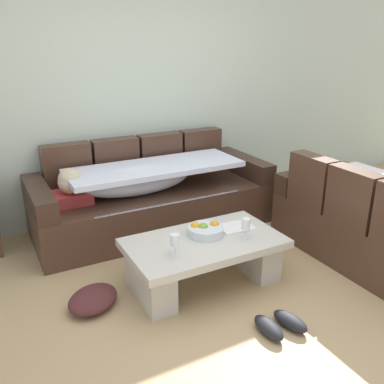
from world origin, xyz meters
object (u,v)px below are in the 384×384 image
object	(u,v)px
wine_glass_near_right	(246,225)
coffee_table	(204,256)
fruit_bowl	(205,230)
open_magazine	(236,227)
couch_near_window	(379,225)
crumpled_garment	(93,299)
pair_of_shoes	(279,324)
couch_along_wall	(149,197)
wine_glass_near_left	(175,241)

from	to	relation	value
wine_glass_near_right	coffee_table	bearing A→B (deg)	156.94
coffee_table	fruit_bowl	bearing A→B (deg)	55.43
wine_glass_near_right	open_magazine	size ratio (longest dim) A/B	0.59
couch_near_window	crumpled_garment	distance (m)	2.43
coffee_table	pair_of_shoes	bearing A→B (deg)	-77.94
pair_of_shoes	crumpled_garment	distance (m)	1.33
coffee_table	open_magazine	distance (m)	0.38
couch_along_wall	fruit_bowl	xyz separation A→B (m)	(0.02, -1.11, 0.09)
fruit_bowl	wine_glass_near_right	distance (m)	0.32
coffee_table	pair_of_shoes	xyz separation A→B (m)	(0.16, -0.74, -0.19)
wine_glass_near_right	open_magazine	bearing A→B (deg)	76.66
couch_near_window	wine_glass_near_left	xyz separation A→B (m)	(-1.81, 0.27, 0.16)
wine_glass_near_left	fruit_bowl	bearing A→B (deg)	28.04
couch_near_window	wine_glass_near_right	world-z (taller)	couch_near_window
wine_glass_near_left	open_magazine	size ratio (longest dim) A/B	0.59
couch_along_wall	pair_of_shoes	world-z (taller)	couch_along_wall
couch_near_window	pair_of_shoes	bearing A→B (deg)	104.99
coffee_table	pair_of_shoes	size ratio (longest dim) A/B	3.81
fruit_bowl	open_magazine	distance (m)	0.29
fruit_bowl	open_magazine	bearing A→B (deg)	-0.09
couch_along_wall	pair_of_shoes	size ratio (longest dim) A/B	7.47
open_magazine	wine_glass_near_left	bearing A→B (deg)	-158.02
fruit_bowl	wine_glass_near_right	bearing A→B (deg)	-39.53
coffee_table	couch_along_wall	bearing A→B (deg)	88.52
couch_near_window	crumpled_garment	size ratio (longest dim) A/B	4.40
fruit_bowl	couch_near_window	bearing A→B (deg)	-17.51
couch_along_wall	open_magazine	distance (m)	1.15
couch_near_window	coffee_table	xyz separation A→B (m)	(-1.50, 0.38, -0.10)
couch_along_wall	wine_glass_near_right	world-z (taller)	couch_along_wall
couch_near_window	couch_along_wall	bearing A→B (deg)	43.25
coffee_table	open_magazine	bearing A→B (deg)	12.30
couch_along_wall	fruit_bowl	world-z (taller)	couch_along_wall
fruit_bowl	wine_glass_near_left	distance (m)	0.41
fruit_bowl	wine_glass_near_left	world-z (taller)	wine_glass_near_left
fruit_bowl	pair_of_shoes	world-z (taller)	fruit_bowl
open_magazine	crumpled_garment	size ratio (longest dim) A/B	0.70
couch_along_wall	coffee_table	size ratio (longest dim) A/B	1.96
couch_near_window	wine_glass_near_right	xyz separation A→B (m)	(-1.21, 0.26, 0.16)
fruit_bowl	wine_glass_near_left	bearing A→B (deg)	-151.96
wine_glass_near_right	pair_of_shoes	size ratio (longest dim) A/B	0.53
fruit_bowl	pair_of_shoes	size ratio (longest dim) A/B	0.89
wine_glass_near_right	pair_of_shoes	world-z (taller)	wine_glass_near_right
wine_glass_near_right	couch_near_window	bearing A→B (deg)	-12.03
pair_of_shoes	crumpled_garment	size ratio (longest dim) A/B	0.79
fruit_bowl	pair_of_shoes	xyz separation A→B (m)	(0.11, -0.82, -0.38)
fruit_bowl	wine_glass_near_right	xyz separation A→B (m)	(0.24, -0.20, 0.08)
coffee_table	crumpled_garment	xyz separation A→B (m)	(-0.87, 0.10, -0.18)
couch_near_window	wine_glass_near_right	distance (m)	1.24
open_magazine	pair_of_shoes	bearing A→B (deg)	-97.02
coffee_table	wine_glass_near_right	distance (m)	0.41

